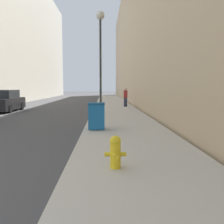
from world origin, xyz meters
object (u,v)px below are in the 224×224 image
Objects in this scene: trash_bin at (97,116)px; pedestrian_on_sidewalk at (126,97)px; parked_sedan_near at (4,102)px; fire_hydrant at (115,151)px; lamppost at (100,41)px.

trash_bin is 0.67× the size of pedestrian_on_sidewalk.
parked_sedan_near is at bearing 128.33° from trash_bin.
fire_hydrant is 0.65× the size of trash_bin.
trash_bin is 11.89m from parked_sedan_near.
lamppost is 9.46m from parked_sedan_near.
trash_bin is 0.18× the size of lamppost.
lamppost is at bearing -106.99° from pedestrian_on_sidewalk.
fire_hydrant is at bearing -60.83° from parked_sedan_near.
pedestrian_on_sidewalk reaches higher than parked_sedan_near.
trash_bin is at bearing -100.50° from pedestrian_on_sidewalk.
trash_bin is (-0.55, 4.86, 0.19)m from fire_hydrant.
pedestrian_on_sidewalk reaches higher than trash_bin.
fire_hydrant is 4.90m from trash_bin.
pedestrian_on_sidewalk is at bearing 73.01° from lamppost.
lamppost is 3.77× the size of pedestrian_on_sidewalk.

